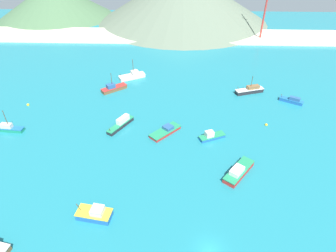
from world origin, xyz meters
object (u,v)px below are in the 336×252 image
Objects in this scene: fishing_boat_1 at (238,171)px; fishing_boat_6 at (133,76)px; fishing_boat_2 at (10,128)px; fishing_boat_10 at (166,131)px; buoy_1 at (28,105)px; fishing_boat_4 at (95,214)px; fishing_boat_0 at (211,136)px; fishing_boat_8 at (113,88)px; fishing_boat_7 at (250,90)px; buoy_0 at (266,125)px; radio_tower at (266,3)px; fishing_boat_13 at (292,100)px; fishing_boat_9 at (121,123)px.

fishing_boat_1 is 0.96× the size of fishing_boat_6.
fishing_boat_2 reaches higher than fishing_boat_1.
fishing_boat_10 is 46.04m from buoy_1.
fishing_boat_2 is 41.06m from fishing_boat_4.
fishing_boat_0 is 0.82× the size of fishing_boat_10.
fishing_boat_10 is at bearing -67.82° from fishing_boat_6.
fishing_boat_6 is at bearing 62.45° from fishing_boat_8.
fishing_boat_7 reaches higher than buoy_0.
fishing_boat_0 is 88.09m from radio_tower.
fishing_boat_8 is 84.62m from radio_tower.
fishing_boat_0 is 1.03× the size of fishing_boat_4.
fishing_boat_10 is (-27.57, -23.86, -0.37)m from fishing_boat_7.
fishing_boat_4 is (-24.77, -25.99, 0.20)m from fishing_boat_0.
fishing_boat_1 is 32.39m from fishing_boat_4.
fishing_boat_10 is (18.94, -23.77, -0.31)m from fishing_boat_8.
fishing_boat_6 is 12.39× the size of buoy_0.
fishing_boat_2 is 13.69m from buoy_1.
fishing_boat_6 reaches higher than fishing_boat_7.
fishing_boat_7 is 46.51m from fishing_boat_8.
fishing_boat_10 is (43.08, 0.61, -0.27)m from fishing_boat_2.
fishing_boat_6 is 1.39× the size of fishing_boat_13.
fishing_boat_9 is at bearing 168.40° from fishing_boat_10.
fishing_boat_0 is at bearing -39.57° from fishing_boat_8.
fishing_boat_1 is 1.03× the size of fishing_boat_9.
fishing_boat_2 is 0.22× the size of radio_tower.
fishing_boat_2 is at bearing -134.70° from fishing_boat_8.
radio_tower is (26.00, 94.08, 16.13)m from fishing_boat_1.
fishing_boat_13 is at bearing -16.55° from fishing_boat_6.
fishing_boat_0 is 8.69× the size of buoy_1.
fishing_boat_4 is 52.45m from buoy_0.
buoy_0 is (41.13, 2.07, -0.85)m from fishing_boat_9.
fishing_boat_6 reaches higher than fishing_boat_4.
fishing_boat_6 is at bearing 91.16° from fishing_boat_4.
fishing_boat_13 is (12.21, -6.04, -0.21)m from fishing_boat_7.
fishing_boat_1 is 1.29× the size of fishing_boat_2.
fishing_boat_4 is at bearing -89.78° from fishing_boat_9.
fishing_boat_2 is 84.88m from fishing_boat_13.
fishing_boat_13 reaches higher than buoy_1.
buoy_1 is at bearing 94.54° from fishing_boat_2.
fishing_boat_9 is at bearing -152.11° from fishing_boat_7.
radio_tower is at bearing 42.61° from fishing_boat_2.
fishing_boat_0 is 0.79× the size of fishing_boat_9.
fishing_boat_9 is at bearing -87.92° from fishing_boat_6.
fishing_boat_1 is 40.45m from fishing_boat_7.
fishing_boat_8 is 0.26× the size of radio_tower.
radio_tower reaches higher than buoy_0.
fishing_boat_7 reaches higher than fishing_boat_1.
buoy_0 is at bearing 2.88° from fishing_boat_9.
buoy_0 is (71.59, 5.27, -0.73)m from fishing_boat_2.
buoy_0 is at bearing -6.56° from buoy_1.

